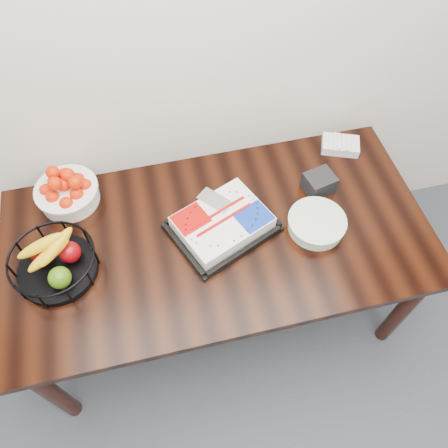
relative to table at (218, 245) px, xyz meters
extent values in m
plane|color=white|center=(0.00, 0.50, 0.69)|extent=(5.00, 0.00, 5.00)
cube|color=black|center=(0.00, 0.00, 0.07)|extent=(1.80, 0.90, 0.04)
cylinder|color=black|center=(-0.82, -0.37, -0.31)|extent=(0.07, 0.07, 0.71)
cylinder|color=black|center=(-0.82, 0.37, -0.31)|extent=(0.07, 0.07, 0.71)
cylinder|color=black|center=(0.82, -0.37, -0.31)|extent=(0.07, 0.07, 0.71)
cylinder|color=black|center=(0.82, 0.37, -0.31)|extent=(0.07, 0.07, 0.71)
cube|color=black|center=(0.03, 0.02, 0.10)|extent=(0.51, 0.46, 0.02)
cube|color=white|center=(0.03, 0.02, 0.14)|extent=(0.44, 0.39, 0.06)
cube|color=#AA0703|center=(-0.08, 0.10, 0.17)|extent=(0.17, 0.16, 0.00)
cube|color=#0E2A9A|center=(0.13, -0.05, 0.17)|extent=(0.17, 0.16, 0.00)
cube|color=silver|center=(0.05, 0.11, 0.17)|extent=(0.15, 0.16, 0.00)
cylinder|color=white|center=(-0.59, 0.33, 0.13)|extent=(0.25, 0.25, 0.08)
cylinder|color=white|center=(-0.59, 0.33, 0.16)|extent=(0.27, 0.27, 0.01)
cylinder|color=black|center=(-0.65, -0.02, 0.10)|extent=(0.31, 0.31, 0.03)
torus|color=black|center=(-0.65, -0.02, 0.20)|extent=(0.33, 0.33, 0.01)
cylinder|color=white|center=(0.41, -0.06, 0.11)|extent=(0.23, 0.23, 0.05)
cylinder|color=white|center=(0.41, -0.06, 0.14)|extent=(0.25, 0.25, 0.01)
cube|color=silver|center=(0.68, 0.34, 0.11)|extent=(0.20, 0.17, 0.04)
cube|color=black|center=(0.49, 0.13, 0.13)|extent=(0.14, 0.13, 0.09)
camera|label=1|loc=(-0.20, -0.96, 1.64)|focal=35.00mm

